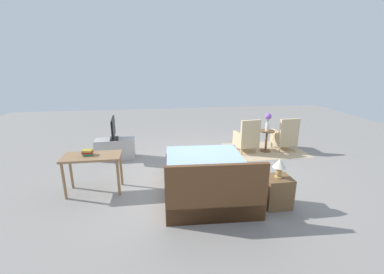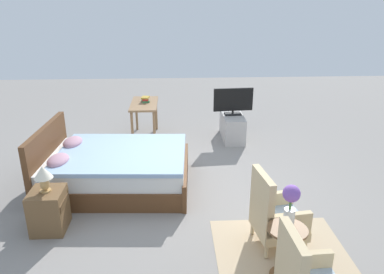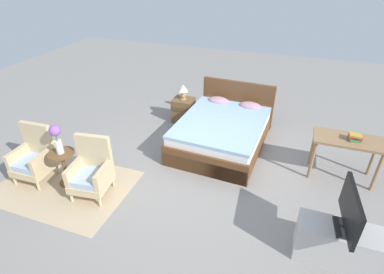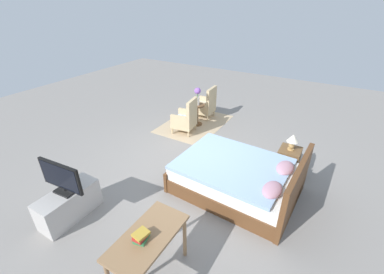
# 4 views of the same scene
# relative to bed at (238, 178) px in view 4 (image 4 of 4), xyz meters

# --- Properties ---
(ground_plane) EXTENTS (16.00, 16.00, 0.00)m
(ground_plane) POSITION_rel_bed_xyz_m (-0.11, -1.13, -0.30)
(ground_plane) COLOR gray
(floor_rug) EXTENTS (2.10, 1.50, 0.01)m
(floor_rug) POSITION_rel_bed_xyz_m (-2.07, -2.11, -0.29)
(floor_rug) COLOR tan
(floor_rug) RESTS_ON ground_plane
(bed) EXTENTS (1.65, 2.19, 0.96)m
(bed) POSITION_rel_bed_xyz_m (0.00, 0.00, 0.00)
(bed) COLOR brown
(bed) RESTS_ON ground_plane
(armchair_by_window_left) EXTENTS (0.56, 0.56, 0.92)m
(armchair_by_window_left) POSITION_rel_bed_xyz_m (-2.62, -2.05, 0.08)
(armchair_by_window_left) COLOR #CCB284
(armchair_by_window_left) RESTS_ON floor_rug
(armchair_by_window_right) EXTENTS (0.61, 0.61, 0.92)m
(armchair_by_window_right) POSITION_rel_bed_xyz_m (-1.52, -2.05, 0.08)
(armchair_by_window_right) COLOR #CCB284
(armchair_by_window_right) RESTS_ON floor_rug
(side_table) EXTENTS (0.40, 0.40, 0.59)m
(side_table) POSITION_rel_bed_xyz_m (-2.07, -2.02, 0.07)
(side_table) COLOR brown
(side_table) RESTS_ON ground_plane
(flower_vase) EXTENTS (0.17, 0.17, 0.48)m
(flower_vase) POSITION_rel_bed_xyz_m (-2.07, -2.02, 0.59)
(flower_vase) COLOR silver
(flower_vase) RESTS_ON side_table
(nightstand) EXTENTS (0.44, 0.41, 0.53)m
(nightstand) POSITION_rel_bed_xyz_m (-1.08, 0.65, -0.03)
(nightstand) COLOR brown
(nightstand) RESTS_ON ground_plane
(table_lamp) EXTENTS (0.22, 0.22, 0.33)m
(table_lamp) POSITION_rel_bed_xyz_m (-1.08, 0.65, 0.45)
(table_lamp) COLOR tan
(table_lamp) RESTS_ON nightstand
(tv_stand) EXTENTS (0.96, 0.40, 0.51)m
(tv_stand) POSITION_rel_bed_xyz_m (1.95, -2.09, -0.05)
(tv_stand) COLOR #B7B2AD
(tv_stand) RESTS_ON ground_plane
(tv_flatscreen) EXTENTS (0.23, 0.79, 0.54)m
(tv_flatscreen) POSITION_rel_bed_xyz_m (1.96, -2.09, 0.49)
(tv_flatscreen) COLOR black
(tv_flatscreen) RESTS_ON tv_stand
(vanity_desk) EXTENTS (1.04, 0.52, 0.73)m
(vanity_desk) POSITION_rel_bed_xyz_m (2.10, -0.33, 0.32)
(vanity_desk) COLOR #8E6B47
(vanity_desk) RESTS_ON ground_plane
(book_stack) EXTENTS (0.20, 0.17, 0.11)m
(book_stack) POSITION_rel_bed_xyz_m (2.17, -0.35, 0.49)
(book_stack) COLOR #337A47
(book_stack) RESTS_ON vanity_desk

